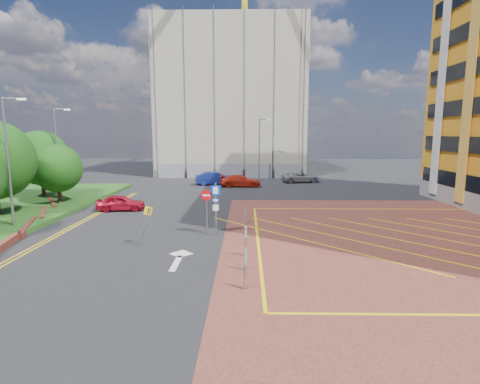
{
  "coord_description": "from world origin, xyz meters",
  "views": [
    {
      "loc": [
        2.33,
        -20.98,
        6.1
      ],
      "look_at": [
        1.89,
        4.44,
        2.11
      ],
      "focal_mm": 28.0,
      "sensor_mm": 36.0,
      "label": 1
    }
  ],
  "objects_px": {
    "tree_c": "(58,168)",
    "warning_sign": "(146,221)",
    "car_blue_back": "(215,178)",
    "sign_cluster": "(212,203)",
    "lamp_left_far": "(57,150)",
    "car_silver_back": "(301,177)",
    "lamp_back": "(260,147)",
    "lamp_left_near": "(9,157)",
    "car_red_left": "(121,203)",
    "car_red_back": "(240,181)",
    "tree_d": "(41,158)"
  },
  "relations": [
    {
      "from": "warning_sign",
      "to": "car_blue_back",
      "type": "relative_size",
      "value": 0.47
    },
    {
      "from": "warning_sign",
      "to": "car_red_back",
      "type": "bearing_deg",
      "value": 78.59
    },
    {
      "from": "tree_c",
      "to": "sign_cluster",
      "type": "bearing_deg",
      "value": -33.16
    },
    {
      "from": "lamp_back",
      "to": "lamp_left_near",
      "type": "bearing_deg",
      "value": -122.4
    },
    {
      "from": "lamp_left_near",
      "to": "lamp_back",
      "type": "relative_size",
      "value": 1.0
    },
    {
      "from": "warning_sign",
      "to": "car_red_left",
      "type": "distance_m",
      "value": 10.65
    },
    {
      "from": "lamp_back",
      "to": "car_red_back",
      "type": "distance_m",
      "value": 7.56
    },
    {
      "from": "tree_c",
      "to": "car_red_back",
      "type": "height_order",
      "value": "tree_c"
    },
    {
      "from": "lamp_left_near",
      "to": "car_blue_back",
      "type": "relative_size",
      "value": 1.67
    },
    {
      "from": "warning_sign",
      "to": "car_red_left",
      "type": "bearing_deg",
      "value": 115.68
    },
    {
      "from": "lamp_back",
      "to": "warning_sign",
      "type": "bearing_deg",
      "value": -103.65
    },
    {
      "from": "lamp_back",
      "to": "warning_sign",
      "type": "relative_size",
      "value": 3.58
    },
    {
      "from": "tree_d",
      "to": "car_silver_back",
      "type": "bearing_deg",
      "value": 26.64
    },
    {
      "from": "lamp_left_near",
      "to": "sign_cluster",
      "type": "height_order",
      "value": "lamp_left_near"
    },
    {
      "from": "lamp_left_far",
      "to": "sign_cluster",
      "type": "bearing_deg",
      "value": -36.82
    },
    {
      "from": "lamp_left_far",
      "to": "car_red_back",
      "type": "relative_size",
      "value": 1.69
    },
    {
      "from": "sign_cluster",
      "to": "car_red_back",
      "type": "relative_size",
      "value": 0.68
    },
    {
      "from": "tree_d",
      "to": "sign_cluster",
      "type": "height_order",
      "value": "tree_d"
    },
    {
      "from": "car_red_left",
      "to": "lamp_left_near",
      "type": "bearing_deg",
      "value": 135.71
    },
    {
      "from": "lamp_left_far",
      "to": "car_silver_back",
      "type": "distance_m",
      "value": 27.65
    },
    {
      "from": "tree_d",
      "to": "car_blue_back",
      "type": "relative_size",
      "value": 1.27
    },
    {
      "from": "tree_c",
      "to": "warning_sign",
      "type": "xyz_separation_m",
      "value": [
        10.43,
        -11.43,
        -1.76
      ]
    },
    {
      "from": "car_blue_back",
      "to": "car_silver_back",
      "type": "distance_m",
      "value": 10.82
    },
    {
      "from": "car_silver_back",
      "to": "lamp_left_far",
      "type": "bearing_deg",
      "value": 109.1
    },
    {
      "from": "car_silver_back",
      "to": "lamp_back",
      "type": "bearing_deg",
      "value": 55.92
    },
    {
      "from": "tree_c",
      "to": "car_red_back",
      "type": "bearing_deg",
      "value": 38.09
    },
    {
      "from": "tree_c",
      "to": "lamp_left_near",
      "type": "distance_m",
      "value": 8.2
    },
    {
      "from": "sign_cluster",
      "to": "warning_sign",
      "type": "height_order",
      "value": "sign_cluster"
    },
    {
      "from": "car_blue_back",
      "to": "car_silver_back",
      "type": "relative_size",
      "value": 1.01
    },
    {
      "from": "lamp_left_near",
      "to": "car_silver_back",
      "type": "height_order",
      "value": "lamp_left_near"
    },
    {
      "from": "lamp_left_far",
      "to": "car_red_left",
      "type": "relative_size",
      "value": 2.14
    },
    {
      "from": "tree_c",
      "to": "car_blue_back",
      "type": "distance_m",
      "value": 18.24
    },
    {
      "from": "tree_c",
      "to": "car_silver_back",
      "type": "bearing_deg",
      "value": 35.01
    },
    {
      "from": "warning_sign",
      "to": "car_red_left",
      "type": "relative_size",
      "value": 0.6
    },
    {
      "from": "car_red_back",
      "to": "tree_d",
      "type": "bearing_deg",
      "value": 115.94
    },
    {
      "from": "lamp_left_far",
      "to": "car_red_left",
      "type": "distance_m",
      "value": 8.75
    },
    {
      "from": "lamp_back",
      "to": "tree_c",
      "type": "bearing_deg",
      "value": -134.32
    },
    {
      "from": "lamp_back",
      "to": "car_silver_back",
      "type": "xyz_separation_m",
      "value": [
        5.08,
        -2.13,
        -3.7
      ]
    },
    {
      "from": "lamp_left_far",
      "to": "warning_sign",
      "type": "relative_size",
      "value": 3.58
    },
    {
      "from": "car_blue_back",
      "to": "car_red_back",
      "type": "distance_m",
      "value": 3.39
    },
    {
      "from": "lamp_left_far",
      "to": "car_red_left",
      "type": "bearing_deg",
      "value": -29.75
    },
    {
      "from": "car_red_left",
      "to": "sign_cluster",
      "type": "bearing_deg",
      "value": -138.53
    },
    {
      "from": "tree_c",
      "to": "car_silver_back",
      "type": "xyz_separation_m",
      "value": [
        22.66,
        15.87,
        -2.54
      ]
    },
    {
      "from": "lamp_left_near",
      "to": "lamp_back",
      "type": "xyz_separation_m",
      "value": [
        16.5,
        26.0,
        -0.3
      ]
    },
    {
      "from": "tree_d",
      "to": "car_blue_back",
      "type": "xyz_separation_m",
      "value": [
        15.12,
        10.42,
        -3.08
      ]
    },
    {
      "from": "lamp_left_far",
      "to": "warning_sign",
      "type": "height_order",
      "value": "lamp_left_far"
    },
    {
      "from": "tree_c",
      "to": "lamp_left_far",
      "type": "height_order",
      "value": "lamp_left_far"
    },
    {
      "from": "car_red_back",
      "to": "warning_sign",
      "type": "bearing_deg",
      "value": 168.49
    },
    {
      "from": "lamp_left_near",
      "to": "lamp_back",
      "type": "bearing_deg",
      "value": 57.6
    },
    {
      "from": "lamp_back",
      "to": "warning_sign",
      "type": "xyz_separation_m",
      "value": [
        -7.15,
        -29.43,
        -2.93
      ]
    }
  ]
}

